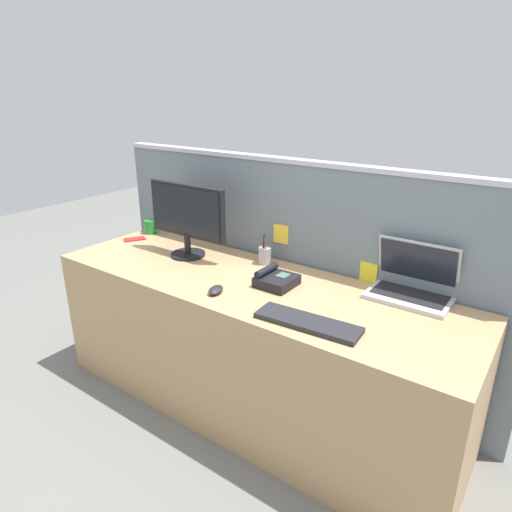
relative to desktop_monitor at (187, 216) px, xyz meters
name	(u,v)px	position (x,y,z in m)	size (l,w,h in m)	color
ground_plane	(251,403)	(0.50, -0.10, -0.97)	(10.00, 10.00, 0.00)	slate
desk	(250,346)	(0.50, -0.10, -0.60)	(2.19, 0.68, 0.73)	tan
cubicle_divider	(290,274)	(0.50, 0.28, -0.32)	(2.41, 0.08, 1.29)	slate
desktop_monitor	(187,216)	(0.00, 0.00, 0.00)	(0.52, 0.19, 0.41)	black
laptop	(413,283)	(1.20, 0.20, -0.16)	(0.36, 0.24, 0.26)	#B2B5BC
desk_phone	(275,279)	(0.63, -0.06, -0.20)	(0.17, 0.18, 0.08)	black
keyboard_main	(308,322)	(0.95, -0.31, -0.22)	(0.44, 0.13, 0.02)	#232328
computer_mouse_right_hand	(216,290)	(0.45, -0.29, -0.22)	(0.06, 0.10, 0.03)	#232328
pen_cup	(265,255)	(0.42, 0.15, -0.18)	(0.07, 0.07, 0.18)	#99999E
cell_phone_red_case	(135,239)	(-0.47, 0.00, -0.23)	(0.06, 0.13, 0.01)	#B22323
coffee_mug	(151,227)	(-0.49, 0.16, -0.19)	(0.12, 0.08, 0.09)	#238438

